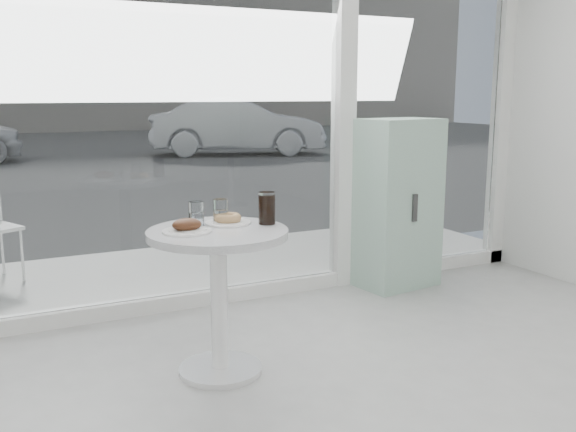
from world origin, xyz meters
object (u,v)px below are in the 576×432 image
main_table (218,271)px  cola_glass (267,209)px  water_tumbler_a (196,216)px  car_silver (237,126)px  mint_cabinet (398,204)px  plate_fritter (188,227)px  water_tumbler_b (221,213)px  plate_donut (228,220)px

main_table → cola_glass: bearing=4.2°
water_tumbler_a → car_silver: bearing=67.2°
mint_cabinet → plate_fritter: mint_cabinet is taller
mint_cabinet → plate_fritter: 2.11m
mint_cabinet → water_tumbler_b: mint_cabinet is taller
water_tumbler_a → water_tumbler_b: water_tumbler_a is taller
plate_fritter → plate_donut: (0.26, 0.10, -0.01)m
plate_donut → water_tumbler_a: water_tumbler_a is taller
plate_fritter → cola_glass: 0.44m
mint_cabinet → car_silver: 10.68m
main_table → mint_cabinet: bearing=26.6°
main_table → plate_donut: size_ratio=3.18×
car_silver → cola_glass: bearing=177.5°
mint_cabinet → cola_glass: size_ratio=7.40×
plate_donut → cola_glass: cola_glass is taller
main_table → mint_cabinet: 1.97m
water_tumbler_b → mint_cabinet: bearing=23.5°
main_table → mint_cabinet: size_ratio=0.61×
main_table → plate_donut: 0.28m
car_silver → cola_glass: (-4.30, -11.16, 0.19)m
water_tumbler_b → water_tumbler_a: bearing=-168.7°
plate_donut → water_tumbler_b: 0.06m
water_tumbler_b → cola_glass: 0.25m
plate_donut → cola_glass: bearing=-26.8°
mint_cabinet → car_silver: size_ratio=0.31×
plate_fritter → plate_donut: 0.28m
main_table → water_tumbler_b: (0.07, 0.15, 0.28)m
mint_cabinet → car_silver: bearing=67.0°
plate_fritter → water_tumbler_a: 0.14m
mint_cabinet → plate_donut: mint_cabinet is taller
cola_glass → main_table: bearing=-175.8°
plate_fritter → water_tumbler_b: water_tumbler_b is taller
plate_fritter → mint_cabinet: bearing=24.5°
mint_cabinet → water_tumbler_a: mint_cabinet is taller
car_silver → water_tumbler_a: car_silver is taller
main_table → cola_glass: cola_glass is taller
plate_donut → water_tumbler_b: water_tumbler_b is taller
plate_fritter → main_table: bearing=-3.3°
plate_fritter → cola_glass: (0.44, 0.01, 0.06)m
water_tumbler_a → mint_cabinet: bearing=22.6°
main_table → car_silver: car_silver is taller
mint_cabinet → water_tumbler_b: bearing=-164.1°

